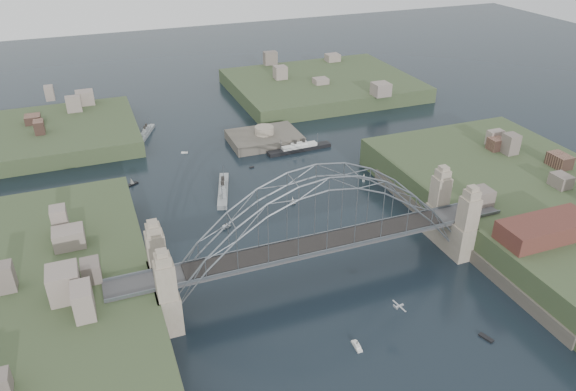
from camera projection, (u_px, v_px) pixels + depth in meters
The scene contains 21 objects.
ground at pixel (319, 277), 113.07m from camera, with size 500.00×500.00×0.00m, color black.
bridge at pixel (321, 227), 107.07m from camera, with size 84.00×13.80×24.60m.
shore_west at pixel (17, 341), 94.09m from camera, with size 50.50×90.00×12.00m.
shore_east at pixel (538, 217), 130.13m from camera, with size 50.50×90.00×12.00m.
headland_nw at pixel (40, 142), 172.98m from camera, with size 60.00×45.00×9.00m, color #364627.
headland_ne at pixel (322, 90), 218.09m from camera, with size 70.00×55.00×9.50m, color #364627.
fort_island at pixel (265, 144), 174.07m from camera, with size 22.00×16.00×9.40m.
wharf_shed at pixel (546, 229), 110.62m from camera, with size 20.00×8.00×4.00m, color #592D26.
finger_pier at pixel (569, 313), 102.16m from camera, with size 4.00×22.00×1.40m, color #444447.
naval_cruiser_near at pixel (223, 190), 144.40m from camera, with size 7.71×18.40×5.54m.
naval_cruiser_far at pixel (146, 133), 179.14m from camera, with size 7.49×13.65×4.75m.
ocean_liner at pixel (299, 148), 168.04m from camera, with size 20.75×3.79×5.07m.
aeroplane at pixel (398, 306), 96.91m from camera, with size 1.98×3.62×0.53m.
small_boat_a at pixel (226, 227), 129.44m from camera, with size 2.67×1.79×1.43m.
small_boat_b at pixel (293, 200), 139.03m from camera, with size 1.64×1.28×2.38m.
small_boat_c at pixel (357, 346), 95.39m from camera, with size 1.10×2.95×1.43m.
small_boat_d at pixel (364, 177), 150.65m from camera, with size 1.77×2.27×2.38m.
small_boat_e at pixel (132, 183), 148.38m from camera, with size 3.58×2.68×2.38m.
small_boat_f at pixel (252, 167), 157.83m from camera, with size 1.42×0.71×0.45m.
small_boat_g at pixel (486, 338), 97.30m from camera, with size 1.72×2.84×0.45m.
small_boat_h at pixel (185, 153), 166.70m from camera, with size 2.08×1.45×0.45m.
Camera 1 is at (-38.63, -82.17, 69.78)m, focal length 33.93 mm.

